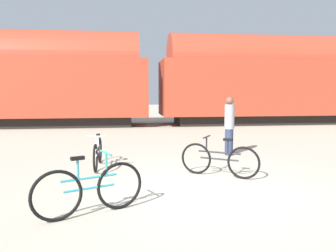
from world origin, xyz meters
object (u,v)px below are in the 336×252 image
Objects in this scene: bicycle_black at (219,160)px; person_in_grey at (229,125)px; bicycle_teal at (90,189)px; freight_train at (154,78)px; bicycle_silver at (98,153)px.

bicycle_black is 0.90× the size of person_in_grey.
bicycle_teal is (-2.59, -1.97, 0.03)m from bicycle_black.
freight_train is 9.22m from person_in_grey.
freight_train is 11.50m from bicycle_black.
person_in_grey is at bearing 67.39° from bicycle_black.
bicycle_silver is at bearing -92.42° from person_in_grey.
freight_train is 13.59m from bicycle_teal.
person_in_grey is (3.57, 4.31, 0.48)m from bicycle_teal.
person_in_grey reaches higher than bicycle_silver.
freight_train is 13.22× the size of bicycle_silver.
bicycle_black is at bearing -24.21° from bicycle_silver.
bicycle_teal is at bearing -142.75° from bicycle_black.
bicycle_teal reaches higher than bicycle_black.
person_in_grey reaches higher than bicycle_teal.
freight_train reaches higher than bicycle_teal.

